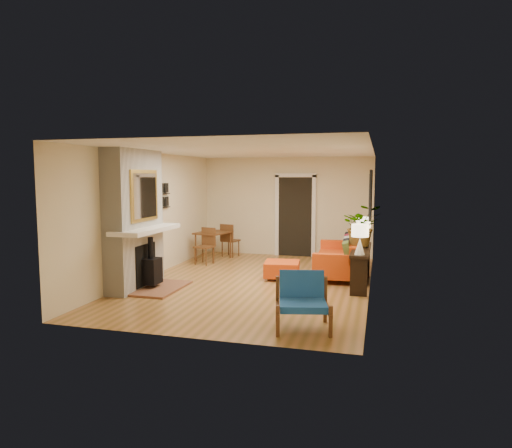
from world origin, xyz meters
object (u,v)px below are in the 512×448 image
object	(u,v)px
lamp_near	(360,236)
lamp_far	(363,227)
sofa	(342,258)
ottoman	(282,269)
console_table	(361,256)
dining_table	(216,238)
blue_chair	(302,298)
houseplant	(362,226)

from	to	relation	value
lamp_near	lamp_far	size ratio (longest dim) A/B	1.00
sofa	ottoman	size ratio (longest dim) A/B	2.75
console_table	dining_table	bearing A→B (deg)	153.67
console_table	lamp_far	xyz separation A→B (m)	(0.00, 0.71, 0.49)
sofa	lamp_far	distance (m)	0.83
lamp_near	lamp_far	bearing A→B (deg)	90.00
ottoman	lamp_near	size ratio (longest dim) A/B	1.45
ottoman	lamp_far	xyz separation A→B (m)	(1.59, 0.54, 0.86)
dining_table	lamp_near	xyz separation A→B (m)	(3.65, -2.54, 0.49)
sofa	blue_chair	bearing A→B (deg)	-94.08
ottoman	console_table	size ratio (longest dim) A/B	0.42
console_table	lamp_far	size ratio (longest dim) A/B	3.43
console_table	blue_chair	bearing A→B (deg)	-104.12
ottoman	lamp_near	world-z (taller)	lamp_near
lamp_near	console_table	bearing A→B (deg)	90.00
ottoman	lamp_far	size ratio (longest dim) A/B	1.45
lamp_near	lamp_far	world-z (taller)	same
blue_chair	lamp_far	xyz separation A→B (m)	(0.69, 3.44, 0.64)
lamp_far	console_table	bearing A→B (deg)	-90.00
console_table	lamp_far	distance (m)	0.86
dining_table	console_table	size ratio (longest dim) A/B	0.89
ottoman	lamp_far	world-z (taller)	lamp_far
dining_table	console_table	xyz separation A→B (m)	(3.65, -1.81, 0.01)
sofa	ottoman	xyz separation A→B (m)	(-1.16, -0.71, -0.16)
lamp_far	ottoman	bearing A→B (deg)	-161.14
ottoman	console_table	world-z (taller)	console_table
lamp_far	lamp_near	bearing A→B (deg)	-90.00
blue_chair	sofa	bearing A→B (deg)	85.92
console_table	lamp_near	bearing A→B (deg)	-90.00
lamp_far	houseplant	xyz separation A→B (m)	(-0.01, -0.49, 0.08)
ottoman	console_table	distance (m)	1.64
blue_chair	dining_table	world-z (taller)	dining_table
lamp_far	houseplant	size ratio (longest dim) A/B	0.65
blue_chair	houseplant	bearing A→B (deg)	77.08
blue_chair	lamp_far	bearing A→B (deg)	78.71
console_table	lamp_near	distance (m)	0.88
lamp_near	houseplant	distance (m)	0.96
sofa	lamp_near	xyz separation A→B (m)	(0.43, -1.61, 0.70)
console_table	lamp_near	size ratio (longest dim) A/B	3.43
sofa	dining_table	distance (m)	3.36
lamp_near	lamp_far	xyz separation A→B (m)	(0.00, 1.45, 0.00)
houseplant	lamp_far	bearing A→B (deg)	88.83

